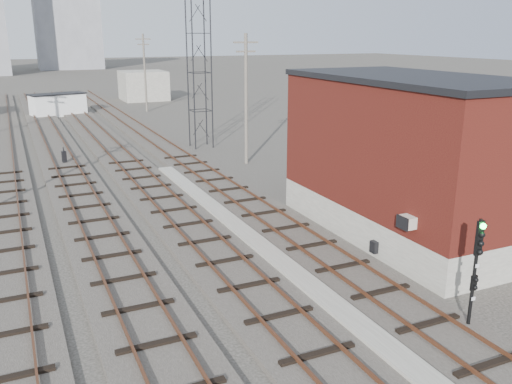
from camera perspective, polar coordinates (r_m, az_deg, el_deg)
ground at (r=68.01m, az=-17.17°, el=8.01°), size 320.00×320.00×0.00m
track_right at (r=48.02m, az=-10.72°, el=5.40°), size 3.20×90.00×0.39m
track_mid_right at (r=47.25m, az=-15.44°, el=4.92°), size 3.20×90.00×0.39m
track_mid_left at (r=46.81m, az=-20.28°, el=4.40°), size 3.20×90.00×0.39m
track_left at (r=46.71m, az=-25.16°, el=3.84°), size 3.20×90.00×0.39m
platform_curb at (r=24.42m, az=-0.81°, el=-4.83°), size 0.90×28.00×0.26m
brick_building at (r=25.38m, az=15.70°, el=3.63°), size 6.54×12.20×7.22m
lattice_tower at (r=44.21m, az=-6.04°, el=14.34°), size 1.60×1.60×15.00m
utility_pole_right_a at (r=38.24m, az=-1.05°, el=10.07°), size 1.80×0.24×9.00m
utility_pole_right_b at (r=66.74m, az=-11.63°, el=12.40°), size 1.80×0.24×9.00m
apartment_right at (r=157.80m, az=-19.31°, el=16.88°), size 16.00×12.00×26.00m
shed_right at (r=79.17m, az=-11.76°, el=10.91°), size 6.00×6.00×4.00m
signal_mast at (r=17.87m, az=22.13°, el=-7.45°), size 0.40×0.40×3.66m
switch_stand at (r=40.68m, az=-19.54°, el=3.47°), size 0.34×0.34×1.20m
site_trailer at (r=66.16m, az=-20.12°, el=8.65°), size 6.47×4.05×2.53m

